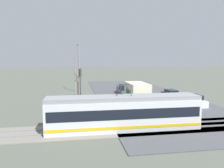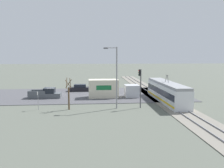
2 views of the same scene
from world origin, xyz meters
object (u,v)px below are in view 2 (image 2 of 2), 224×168
at_px(traffic_light_pole, 140,83).
at_px(street_tree, 69,95).
at_px(street_lamp_mid_block, 115,74).
at_px(pickup_truck, 46,94).
at_px(box_truck, 110,89).
at_px(sedan_car_1, 80,88).
at_px(sedan_car_0, 108,87).
at_px(no_parking_sign, 38,99).
at_px(light_rail_tram, 167,92).

height_order(traffic_light_pole, street_tree, traffic_light_pole).
bearing_deg(street_lamp_mid_block, street_tree, -88.92).
bearing_deg(pickup_truck, box_truck, 87.85).
relative_size(traffic_light_pole, street_lamp_mid_block, 0.64).
distance_m(pickup_truck, sedan_car_1, 8.92).
distance_m(sedan_car_0, no_parking_sign, 19.60).
relative_size(light_rail_tram, traffic_light_pole, 2.56).
bearing_deg(sedan_car_1, light_rail_tram, -127.74).
bearing_deg(light_rail_tram, box_truck, -115.02).
bearing_deg(light_rail_tram, no_parking_sign, -78.83).
relative_size(traffic_light_pole, street_tree, 1.24).
bearing_deg(street_lamp_mid_block, traffic_light_pole, 91.17).
height_order(light_rail_tram, street_lamp_mid_block, street_lamp_mid_block).
bearing_deg(sedan_car_1, street_lamp_mid_block, -158.92).
height_order(street_tree, street_lamp_mid_block, street_lamp_mid_block).
bearing_deg(pickup_truck, street_lamp_mid_block, 53.43).
relative_size(pickup_truck, sedan_car_1, 1.17).
bearing_deg(light_rail_tram, sedan_car_1, -127.74).
relative_size(light_rail_tram, sedan_car_1, 3.02).
height_order(street_tree, no_parking_sign, street_tree).
relative_size(sedan_car_0, sedan_car_1, 0.89).
xyz_separation_m(light_rail_tram, sedan_car_0, (-12.31, -8.81, -0.90)).
bearing_deg(street_lamp_mid_block, sedan_car_0, 179.67).
xyz_separation_m(traffic_light_pole, street_lamp_mid_block, (0.07, -3.60, 1.40)).
bearing_deg(no_parking_sign, pickup_truck, -174.81).
xyz_separation_m(box_truck, sedan_car_1, (-7.33, -5.90, -0.89)).
distance_m(pickup_truck, no_parking_sign, 8.61).
relative_size(pickup_truck, sedan_car_0, 1.32).
distance_m(box_truck, sedan_car_0, 8.17).
height_order(pickup_truck, traffic_light_pole, traffic_light_pole).
distance_m(box_truck, no_parking_sign, 13.49).
height_order(light_rail_tram, box_truck, light_rail_tram).
height_order(traffic_light_pole, no_parking_sign, traffic_light_pole).
height_order(box_truck, no_parking_sign, box_truck).
bearing_deg(sedan_car_1, no_parking_sign, 162.43).
distance_m(street_tree, no_parking_sign, 4.32).
relative_size(pickup_truck, traffic_light_pole, 0.99).
distance_m(sedan_car_1, street_lamp_mid_block, 17.21).
distance_m(pickup_truck, street_lamp_mid_block, 15.12).
distance_m(box_truck, street_lamp_mid_block, 8.90).
relative_size(sedan_car_1, no_parking_sign, 1.84).
relative_size(street_tree, street_lamp_mid_block, 0.52).
distance_m(sedan_car_1, street_tree, 15.73).
relative_size(light_rail_tram, street_tree, 3.18).
bearing_deg(traffic_light_pole, pickup_truck, -119.33).
relative_size(pickup_truck, no_parking_sign, 2.15).
height_order(box_truck, sedan_car_0, box_truck).
bearing_deg(street_tree, street_lamp_mid_block, 91.08).
bearing_deg(sedan_car_0, box_truck, -1.26).
bearing_deg(no_parking_sign, traffic_light_pole, 89.86).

